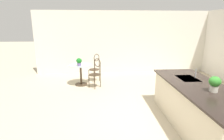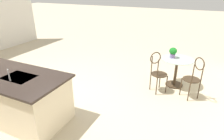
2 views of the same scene
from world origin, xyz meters
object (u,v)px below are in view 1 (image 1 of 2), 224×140
at_px(chair_by_island, 96,72).
at_px(potted_plant_counter_near, 215,83).
at_px(potted_plant_on_table, 79,61).
at_px(bistro_table, 81,73).
at_px(chair_near_window, 95,66).

distance_m(chair_by_island, potted_plant_counter_near, 3.68).
xyz_separation_m(potted_plant_on_table, potted_plant_counter_near, (3.11, 2.79, 0.19)).
distance_m(potted_plant_on_table, potted_plant_counter_near, 4.18).
distance_m(bistro_table, chair_near_window, 0.68).
bearing_deg(chair_by_island, chair_near_window, -177.46).
bearing_deg(potted_plant_on_table, chair_by_island, 68.24).
distance_m(chair_near_window, potted_plant_counter_near, 4.36).
relative_size(chair_by_island, potted_plant_on_table, 3.91).
bearing_deg(chair_near_window, bistro_table, -48.56).
xyz_separation_m(chair_by_island, potted_plant_counter_near, (2.89, 2.22, 0.51)).
relative_size(chair_near_window, chair_by_island, 1.00).
bearing_deg(potted_plant_on_table, potted_plant_counter_near, 41.83).
bearing_deg(potted_plant_counter_near, bistro_table, -139.69).
xyz_separation_m(chair_near_window, chair_by_island, (0.81, 0.04, 0.00)).
height_order(bistro_table, chair_near_window, chair_near_window).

